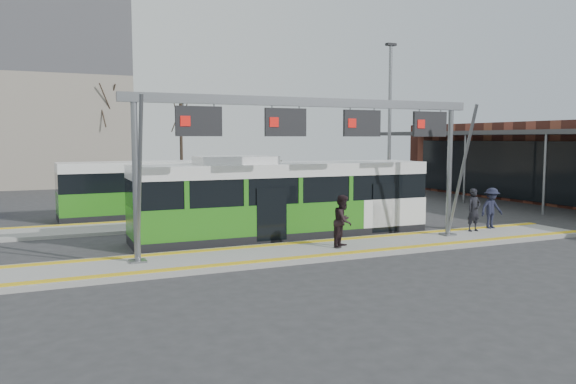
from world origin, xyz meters
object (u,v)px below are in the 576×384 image
object	(u,v)px
gantry	(317,129)
passenger_c	(492,208)
hero_bus	(282,200)
passenger_a	(474,210)
passenger_b	(343,221)

from	to	relation	value
gantry	passenger_c	distance (m)	9.29
gantry	hero_bus	size ratio (longest dim) A/B	1.09
gantry	passenger_a	bearing A→B (deg)	2.97
passenger_a	hero_bus	bearing A→B (deg)	157.94
passenger_a	passenger_b	xyz separation A→B (m)	(-6.58, -0.76, 0.04)
passenger_a	passenger_c	size ratio (longest dim) A/B	1.02
gantry	passenger_a	size ratio (longest dim) A/B	7.39
passenger_b	gantry	bearing A→B (deg)	115.74
passenger_a	passenger_b	size ratio (longest dim) A/B	0.96
hero_bus	passenger_a	distance (m)	7.91
gantry	passenger_a	world-z (taller)	gantry
gantry	passenger_a	distance (m)	8.15
passenger_b	hero_bus	bearing A→B (deg)	63.11
hero_bus	passenger_c	bearing A→B (deg)	-14.48
passenger_b	passenger_c	xyz separation A→B (m)	(7.79, 1.04, -0.06)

